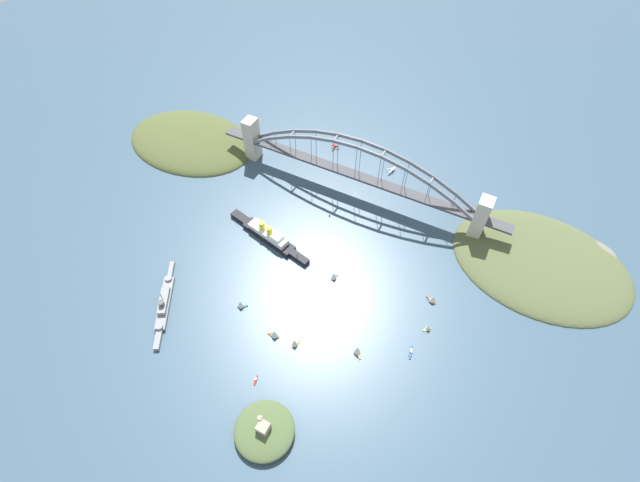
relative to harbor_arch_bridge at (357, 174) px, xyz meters
The scene contains 19 objects.
ground_plane 26.80m from the harbor_arch_bridge, behind, with size 1400.00×1400.00×0.00m, color #385166.
harbor_arch_bridge is the anchor object (origin of this frame).
headland_west_shore 189.89m from the harbor_arch_bridge, behind, with size 158.29×122.40×18.20m.
headland_east_shore 200.91m from the harbor_arch_bridge, ahead, with size 151.11×106.60×22.20m.
ocean_liner 106.43m from the harbor_arch_bridge, 62.96° to the left, with size 95.11×27.50×17.87m.
naval_cruiser 214.56m from the harbor_arch_bridge, 65.88° to the left, with size 46.52×74.65×17.60m.
fort_island_mid_harbor 247.24m from the harbor_arch_bridge, 99.74° to the left, with size 42.61×42.25×16.75m.
seaplane_taxiing_near_bridge 56.95m from the harbor_arch_bridge, 114.23° to the right, with size 7.53×11.55×4.85m.
seaplane_second_in_formation 77.70m from the harbor_arch_bridge, 47.17° to the right, with size 8.58×11.41×5.04m.
small_boat_0 180.23m from the harbor_arch_bridge, 128.77° to the left, with size 3.65×11.23×2.24m.
small_boat_1 110.58m from the harbor_arch_bridge, 104.62° to the left, with size 5.94×8.59×9.78m.
small_boat_2 216.28m from the harbor_arch_bridge, 94.21° to the left, with size 3.12×7.38×2.13m.
small_boat_3 143.42m from the harbor_arch_bridge, 141.99° to the left, with size 9.47×7.08×9.12m.
small_boat_4 179.30m from the harbor_arch_bridge, 99.01° to the left, with size 5.91×8.56×9.64m.
small_boat_5 170.40m from the harbor_arch_bridge, 80.04° to the left, with size 8.32×7.10×9.80m.
small_boat_6 176.69m from the harbor_arch_bridge, 115.09° to the left, with size 8.70×8.05×10.60m.
small_boat_7 165.04m from the harbor_arch_bridge, 135.78° to the left, with size 6.39×6.54×7.55m.
small_boat_8 178.23m from the harbor_arch_bridge, 93.18° to the left, with size 10.04×5.76×10.26m.
channel_marker_buoy 49.27m from the harbor_arch_bridge, 77.62° to the left, with size 2.20×2.20×2.75m.
Camera 1 is at (-115.14, 300.27, 324.80)m, focal length 24.65 mm.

